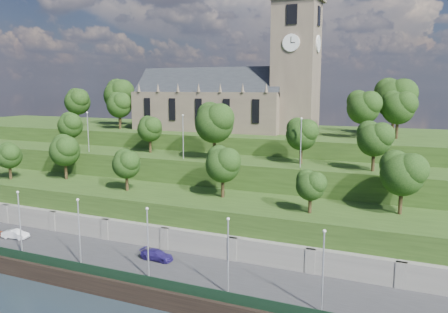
% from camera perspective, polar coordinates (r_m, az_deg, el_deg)
% --- Properties ---
extents(ground, '(320.00, 320.00, 0.00)m').
position_cam_1_polar(ground, '(57.01, -18.21, -16.29)').
color(ground, '#1B252B').
rests_on(ground, ground).
extents(promenade, '(160.00, 12.00, 2.00)m').
position_cam_1_polar(promenade, '(60.81, -14.43, -13.44)').
color(promenade, '#2D2D30').
rests_on(promenade, ground).
extents(quay_wall, '(160.00, 0.50, 2.20)m').
position_cam_1_polar(quay_wall, '(56.53, -18.30, -15.29)').
color(quay_wall, black).
rests_on(quay_wall, ground).
extents(fence, '(160.00, 0.10, 1.20)m').
position_cam_1_polar(fence, '(56.38, -17.93, -13.68)').
color(fence, black).
rests_on(fence, promenade).
extents(retaining_wall, '(160.00, 2.10, 5.00)m').
position_cam_1_polar(retaining_wall, '(64.76, -11.22, -10.49)').
color(retaining_wall, slate).
rests_on(retaining_wall, ground).
extents(embankment_lower, '(160.00, 12.00, 8.00)m').
position_cam_1_polar(embankment_lower, '(69.08, -8.41, -7.85)').
color(embankment_lower, '#243E14').
rests_on(embankment_lower, ground).
extents(embankment_upper, '(160.00, 10.00, 12.00)m').
position_cam_1_polar(embankment_upper, '(77.80, -4.20, -4.33)').
color(embankment_upper, '#243E14').
rests_on(embankment_upper, ground).
extents(hilltop, '(160.00, 32.00, 15.00)m').
position_cam_1_polar(hilltop, '(96.25, 1.54, -0.81)').
color(hilltop, '#243E14').
rests_on(hilltop, ground).
extents(church, '(38.60, 12.35, 27.60)m').
position_cam_1_polar(church, '(90.82, 1.10, 8.13)').
color(church, brown).
rests_on(church, hilltop).
extents(trees_lower, '(68.82, 8.91, 8.11)m').
position_cam_1_polar(trees_lower, '(65.77, -5.69, -0.60)').
color(trees_lower, black).
rests_on(trees_lower, embankment_lower).
extents(trees_upper, '(61.66, 8.48, 9.60)m').
position_cam_1_polar(trees_upper, '(72.86, -1.29, 3.94)').
color(trees_upper, black).
rests_on(trees_upper, embankment_upper).
extents(trees_hilltop, '(75.51, 16.28, 10.98)m').
position_cam_1_polar(trees_hilltop, '(90.70, 0.73, 7.55)').
color(trees_hilltop, black).
rests_on(trees_hilltop, hilltop).
extents(lamp_posts_promenade, '(60.36, 0.36, 8.51)m').
position_cam_1_polar(lamp_posts_promenade, '(57.53, -18.41, -8.72)').
color(lamp_posts_promenade, '#B2B2B7').
rests_on(lamp_posts_promenade, promenade).
extents(lamp_posts_upper, '(40.36, 0.36, 7.52)m').
position_cam_1_polar(lamp_posts_upper, '(73.45, -5.37, 3.06)').
color(lamp_posts_upper, '#B2B2B7').
rests_on(lamp_posts_upper, embankment_upper).
extents(car_middle, '(4.16, 1.94, 1.32)m').
position_cam_1_polar(car_middle, '(71.82, -25.59, -9.13)').
color(car_middle, silver).
rests_on(car_middle, promenade).
extents(car_right, '(4.56, 2.05, 1.30)m').
position_cam_1_polar(car_right, '(58.10, -8.77, -12.59)').
color(car_right, navy).
rests_on(car_right, promenade).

